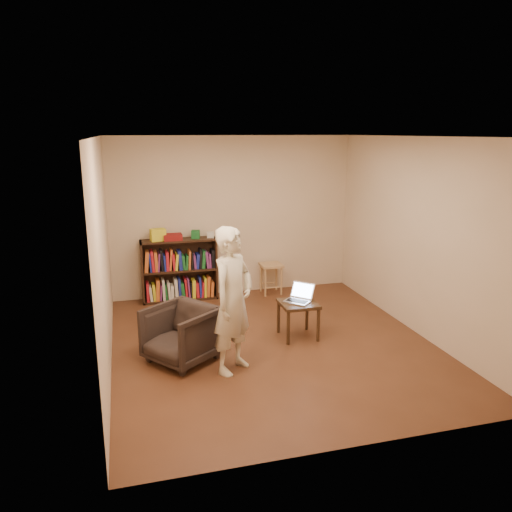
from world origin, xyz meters
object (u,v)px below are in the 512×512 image
object	(u,v)px
side_table	(298,308)
stool	(271,270)
laptop	(299,297)
bookshelf	(180,273)
armchair	(181,334)
person	(233,301)

from	to	relation	value
side_table	stool	bearing A→B (deg)	84.12
side_table	laptop	world-z (taller)	laptop
stool	laptop	xyz separation A→B (m)	(-0.16, -1.81, 0.13)
bookshelf	side_table	xyz separation A→B (m)	(1.32, -1.96, -0.04)
stool	armchair	xyz separation A→B (m)	(-1.76, -2.17, -0.07)
armchair	side_table	size ratio (longest dim) A/B	1.53
bookshelf	laptop	size ratio (longest dim) A/B	2.60
bookshelf	stool	distance (m)	1.52
laptop	stool	bearing A→B (deg)	131.02
person	armchair	bearing A→B (deg)	102.44
armchair	stool	bearing A→B (deg)	103.76
laptop	side_table	bearing A→B (deg)	-73.43
stool	armchair	size ratio (longest dim) A/B	0.69
armchair	laptop	distance (m)	1.66
side_table	person	world-z (taller)	person
armchair	laptop	xyz separation A→B (m)	(1.60, 0.37, 0.20)
armchair	person	size ratio (longest dim) A/B	0.44
stool	side_table	bearing A→B (deg)	-95.88
armchair	person	world-z (taller)	person
side_table	person	bearing A→B (deg)	-146.06
side_table	armchair	bearing A→B (deg)	-168.91
stool	armchair	distance (m)	2.80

